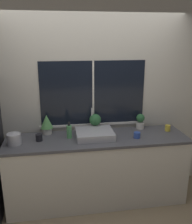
# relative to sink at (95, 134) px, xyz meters

# --- Properties ---
(ground_plane) EXTENTS (14.00, 14.00, 0.00)m
(ground_plane) POSITION_rel_sink_xyz_m (0.03, -0.33, -0.97)
(ground_plane) COLOR #937F60
(wall_back) EXTENTS (8.00, 0.09, 2.70)m
(wall_back) POSITION_rel_sink_xyz_m (0.03, 0.36, 0.38)
(wall_back) COLOR beige
(wall_back) RESTS_ON ground_plane
(counter) EXTENTS (2.38, 0.65, 0.93)m
(counter) POSITION_rel_sink_xyz_m (0.03, -0.02, -0.51)
(counter) COLOR silver
(counter) RESTS_ON ground_plane
(sink) EXTENTS (0.48, 0.46, 0.34)m
(sink) POSITION_rel_sink_xyz_m (0.00, 0.00, 0.00)
(sink) COLOR #ADADB2
(sink) RESTS_ON counter
(potted_plant_left) EXTENTS (0.16, 0.16, 0.27)m
(potted_plant_left) POSITION_rel_sink_xyz_m (-0.62, 0.22, 0.10)
(potted_plant_left) COLOR silver
(potted_plant_left) RESTS_ON counter
(potted_plant_center) EXTENTS (0.16, 0.16, 0.25)m
(potted_plant_center) POSITION_rel_sink_xyz_m (0.04, 0.22, 0.10)
(potted_plant_center) COLOR silver
(potted_plant_center) RESTS_ON counter
(potted_plant_right) EXTENTS (0.12, 0.12, 0.22)m
(potted_plant_right) POSITION_rel_sink_xyz_m (0.70, 0.22, 0.06)
(potted_plant_right) COLOR silver
(potted_plant_right) RESTS_ON counter
(soap_bottle) EXTENTS (0.07, 0.07, 0.22)m
(soap_bottle) POSITION_rel_sink_xyz_m (-0.33, 0.03, 0.04)
(soap_bottle) COLOR #519E5B
(soap_bottle) RESTS_ON counter
(mug_yellow) EXTENTS (0.07, 0.07, 0.08)m
(mug_yellow) POSITION_rel_sink_xyz_m (1.05, 0.07, -0.00)
(mug_yellow) COLOR gold
(mug_yellow) RESTS_ON counter
(mug_blue) EXTENTS (0.08, 0.08, 0.08)m
(mug_blue) POSITION_rel_sink_xyz_m (0.54, -0.11, -0.01)
(mug_blue) COLOR #3351AD
(mug_blue) RESTS_ON counter
(mug_black) EXTENTS (0.08, 0.08, 0.09)m
(mug_black) POSITION_rel_sink_xyz_m (-0.71, -0.01, -0.00)
(mug_black) COLOR black
(mug_black) RESTS_ON counter
(kettle) EXTENTS (0.17, 0.17, 0.15)m
(kettle) POSITION_rel_sink_xyz_m (-1.00, -0.07, 0.03)
(kettle) COLOR #B2B2B7
(kettle) RESTS_ON counter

